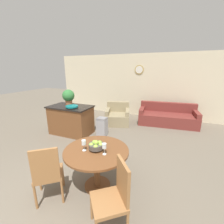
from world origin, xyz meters
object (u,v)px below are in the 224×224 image
at_px(dining_chair_near_left, 48,172).
at_px(potted_plant, 68,96).
at_px(fruit_bowl, 96,145).
at_px(teal_bowl, 72,106).
at_px(kitchen_island, 71,120).
at_px(armchair, 118,116).
at_px(wine_glass_left, 84,143).
at_px(dining_chair_near_right, 114,194).
at_px(wine_glass_right, 104,146).
at_px(dining_table, 97,158).
at_px(couch, 167,117).
at_px(trash_bin, 102,127).

xyz_separation_m(dining_chair_near_left, potted_plant, (-1.52, 2.51, 0.66)).
distance_m(fruit_bowl, teal_bowl, 2.36).
distance_m(kitchen_island, armchair, 1.83).
bearing_deg(potted_plant, wine_glass_left, -47.16).
xyz_separation_m(fruit_bowl, kitchen_island, (-1.91, 1.78, -0.36)).
xyz_separation_m(wine_glass_left, teal_bowl, (-1.54, 1.72, 0.08)).
bearing_deg(dining_chair_near_right, teal_bowl, 7.20).
distance_m(wine_glass_right, kitchen_island, 2.83).
height_order(dining_table, wine_glass_right, wine_glass_right).
height_order(wine_glass_right, teal_bowl, teal_bowl).
relative_size(dining_table, couch, 0.50).
height_order(kitchen_island, potted_plant, potted_plant).
distance_m(dining_table, couch, 4.05).
height_order(fruit_bowl, potted_plant, potted_plant).
height_order(dining_chair_near_left, teal_bowl, teal_bowl).
height_order(kitchen_island, couch, kitchen_island).
distance_m(fruit_bowl, couch, 4.08).
height_order(teal_bowl, trash_bin, teal_bowl).
bearing_deg(potted_plant, dining_table, -43.20).
bearing_deg(dining_chair_near_left, teal_bowl, 79.01).
bearing_deg(fruit_bowl, dining_chair_near_right, -45.36).
distance_m(fruit_bowl, potted_plant, 2.88).
bearing_deg(trash_bin, dining_table, -66.01).
bearing_deg(dining_chair_near_right, trash_bin, -9.44).
distance_m(dining_chair_near_right, trash_bin, 2.93).
xyz_separation_m(couch, armchair, (-1.80, -0.67, -0.00)).
bearing_deg(fruit_bowl, dining_table, -104.22).
relative_size(kitchen_island, couch, 0.62).
xyz_separation_m(wine_glass_right, potted_plant, (-2.27, 2.03, 0.31)).
height_order(dining_chair_near_left, fruit_bowl, dining_chair_near_left).
relative_size(potted_plant, armchair, 0.44).
distance_m(wine_glass_left, potted_plant, 2.82).
xyz_separation_m(wine_glass_right, couch, (0.78, 4.00, -0.61)).
bearing_deg(dining_table, teal_bowl, 136.56).
xyz_separation_m(dining_chair_near_left, kitchen_island, (-1.35, 2.33, -0.07)).
bearing_deg(dining_chair_near_right, wine_glass_right, -1.75).
bearing_deg(dining_chair_near_right, armchair, -18.90).
xyz_separation_m(trash_bin, couch, (1.85, 1.94, -0.02)).
height_order(potted_plant, couch, potted_plant).
relative_size(dining_chair_near_left, armchair, 0.87).
xyz_separation_m(dining_table, armchair, (-0.83, 3.25, -0.30)).
distance_m(dining_chair_near_left, wine_glass_left, 0.69).
xyz_separation_m(teal_bowl, potted_plant, (-0.37, 0.33, 0.23)).
bearing_deg(dining_chair_near_left, armchair, 55.23).
bearing_deg(kitchen_island, wine_glass_right, -41.54).
relative_size(wine_glass_right, teal_bowl, 0.51).
xyz_separation_m(fruit_bowl, teal_bowl, (-1.71, 1.62, 0.14)).
height_order(dining_table, dining_chair_near_right, dining_chair_near_right).
bearing_deg(potted_plant, dining_chair_near_left, -58.75).
height_order(dining_table, couch, couch).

